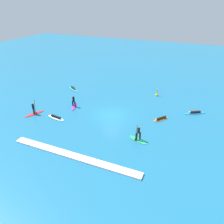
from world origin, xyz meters
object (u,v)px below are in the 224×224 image
at_px(surfer_on_red_board, 34,111).
at_px(surfer_on_blue_board, 195,113).
at_px(surfer_on_green_board, 138,136).
at_px(surfer_on_white_board, 56,117).
at_px(surfer_on_purple_board, 74,104).
at_px(marker_buoy, 157,95).
at_px(surfer_on_orange_board, 161,119).
at_px(surfer_on_teal_board, 73,88).

bearing_deg(surfer_on_red_board, surfer_on_blue_board, -44.40).
xyz_separation_m(surfer_on_green_board, surfer_on_white_board, (-11.81, 0.49, -0.37)).
distance_m(surfer_on_purple_board, surfer_on_white_board, 4.04).
xyz_separation_m(surfer_on_white_board, marker_buoy, (10.74, 13.04, 0.06)).
distance_m(surfer_on_purple_board, marker_buoy, 13.75).
xyz_separation_m(surfer_on_red_board, surfer_on_purple_board, (3.85, 4.25, 0.00)).
distance_m(surfer_on_white_board, marker_buoy, 16.89).
bearing_deg(surfer_on_white_board, marker_buoy, -120.58).
xyz_separation_m(surfer_on_orange_board, surfer_on_purple_board, (-12.78, -1.31, 0.31)).
xyz_separation_m(surfer_on_teal_board, surfer_on_blue_board, (20.70, -0.99, -0.02)).
xyz_separation_m(surfer_on_orange_board, surfer_on_blue_board, (4.00, 3.66, -0.00)).
bearing_deg(surfer_on_red_board, surfer_on_white_board, -64.54).
relative_size(surfer_on_white_board, surfer_on_blue_board, 0.93).
bearing_deg(surfer_on_green_board, surfer_on_orange_board, -82.89).
bearing_deg(surfer_on_orange_board, surfer_on_blue_board, 170.00).
height_order(surfer_on_orange_board, surfer_on_red_board, surfer_on_red_board).
distance_m(surfer_on_purple_board, surfer_on_teal_board, 7.14).
bearing_deg(surfer_on_blue_board, surfer_on_white_board, -3.57).
xyz_separation_m(surfer_on_purple_board, surfer_on_blue_board, (16.78, 4.98, -0.32)).
height_order(surfer_on_teal_board, surfer_on_green_board, surfer_on_green_board).
bearing_deg(surfer_on_red_board, surfer_on_teal_board, 21.89).
relative_size(surfer_on_green_board, surfer_on_white_board, 0.90).
bearing_deg(surfer_on_green_board, surfer_on_teal_board, -14.16).
height_order(surfer_on_green_board, surfer_on_blue_board, surfer_on_green_board).
distance_m(surfer_on_green_board, surfer_on_white_board, 11.82).
relative_size(surfer_on_orange_board, surfer_on_blue_board, 0.75).
bearing_deg(marker_buoy, surfer_on_red_board, -136.96).
bearing_deg(surfer_on_purple_board, surfer_on_green_board, 47.63).
bearing_deg(surfer_on_blue_board, surfer_on_purple_board, -14.70).
distance_m(surfer_on_teal_board, surfer_on_green_board, 18.58).
relative_size(surfer_on_green_board, marker_buoy, 1.91).
bearing_deg(surfer_on_orange_board, surfer_on_white_board, -30.45).
bearing_deg(surfer_on_red_board, surfer_on_orange_board, -50.00).
height_order(surfer_on_red_board, marker_buoy, surfer_on_red_board).
height_order(surfer_on_teal_board, surfer_on_blue_board, surfer_on_teal_board).
distance_m(surfer_on_white_board, surfer_on_blue_board, 19.36).
xyz_separation_m(surfer_on_orange_board, marker_buoy, (-2.41, 7.72, 0.05)).
xyz_separation_m(surfer_on_orange_board, surfer_on_red_board, (-16.63, -5.56, 0.31)).
relative_size(surfer_on_teal_board, surfer_on_white_board, 1.00).
bearing_deg(surfer_on_blue_board, marker_buoy, -63.50).
height_order(surfer_on_red_board, surfer_on_purple_board, surfer_on_red_board).
xyz_separation_m(surfer_on_green_board, marker_buoy, (-1.07, 13.52, -0.30)).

